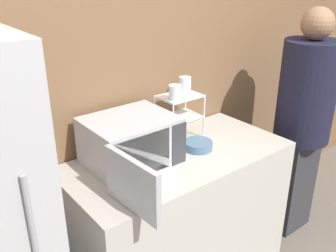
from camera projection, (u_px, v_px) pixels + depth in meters
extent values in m
cube|color=brown|center=(141.00, 83.00, 2.44)|extent=(8.00, 0.06, 2.60)
cube|color=#B7B2A8|center=(178.00, 217.00, 2.49)|extent=(1.43, 0.69, 0.93)
cube|color=#ADADB2|center=(131.00, 141.00, 2.16)|extent=(0.50, 0.41, 0.28)
cube|color=#B7B2A8|center=(143.00, 156.00, 1.99)|extent=(0.36, 0.01, 0.24)
cube|color=#333338|center=(179.00, 144.00, 2.12)|extent=(0.10, 0.01, 0.25)
cube|color=#ADADB2|center=(132.00, 185.00, 1.73)|extent=(0.05, 0.39, 0.27)
cylinder|color=white|center=(173.00, 126.00, 2.33)|extent=(0.01, 0.01, 0.30)
cylinder|color=white|center=(204.00, 117.00, 2.48)|extent=(0.01, 0.01, 0.30)
cylinder|color=white|center=(155.00, 117.00, 2.47)|extent=(0.01, 0.01, 0.30)
cylinder|color=white|center=(185.00, 109.00, 2.62)|extent=(0.01, 0.01, 0.30)
cube|color=white|center=(180.00, 117.00, 2.48)|extent=(0.26, 0.19, 0.01)
cube|color=white|center=(180.00, 96.00, 2.42)|extent=(0.26, 0.19, 0.01)
cylinder|color=silver|center=(175.00, 93.00, 2.32)|extent=(0.08, 0.08, 0.10)
cylinder|color=silver|center=(185.00, 84.00, 2.48)|extent=(0.08, 0.08, 0.10)
cylinder|color=slate|center=(198.00, 148.00, 2.38)|extent=(0.10, 0.10, 0.01)
cylinder|color=slate|center=(198.00, 145.00, 2.37)|extent=(0.18, 0.18, 0.05)
cube|color=#2D2D33|center=(293.00, 183.00, 3.00)|extent=(0.32, 0.20, 0.80)
cylinder|color=black|center=(307.00, 92.00, 2.69)|extent=(0.41, 0.41, 0.74)
sphere|color=#936B4C|center=(318.00, 23.00, 2.50)|extent=(0.22, 0.22, 0.22)
cylinder|color=#99999E|center=(34.00, 242.00, 1.51)|extent=(0.02, 0.02, 0.62)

